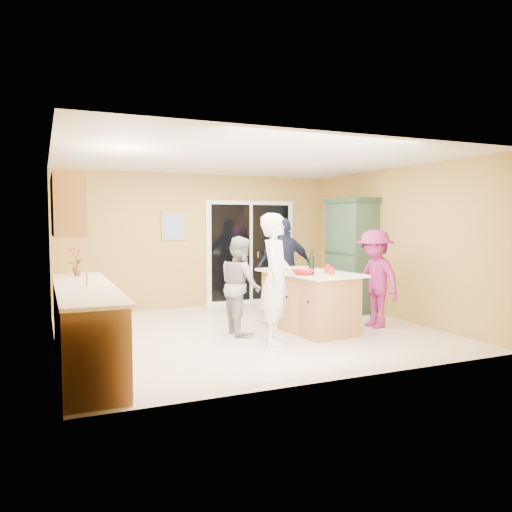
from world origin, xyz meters
name	(u,v)px	position (x,y,z in m)	size (l,w,h in m)	color
floor	(250,332)	(0.00, 0.00, 0.00)	(5.50, 5.50, 0.00)	beige
ceiling	(249,160)	(0.00, 0.00, 2.60)	(5.50, 5.00, 0.10)	silver
wall_back	(201,241)	(0.00, 2.50, 1.30)	(5.50, 0.10, 2.60)	#DFB85B
wall_front	(341,258)	(0.00, -2.50, 1.30)	(5.50, 0.10, 2.60)	#DFB85B
wall_left	(53,251)	(-2.75, 0.00, 1.30)	(0.10, 5.00, 2.60)	#DFB85B
wall_right	(397,244)	(2.75, 0.00, 1.30)	(0.10, 5.00, 2.60)	#DFB85B
left_cabinet_run	(86,329)	(-2.45, -1.05, 0.46)	(0.65, 3.05, 1.24)	#A56D40
upper_cabinets	(67,206)	(-2.58, -0.20, 1.88)	(0.35, 1.60, 0.75)	#A56D40
sliding_door	(251,252)	(1.05, 2.46, 1.05)	(1.90, 0.07, 2.10)	white
framed_picture	(173,226)	(-0.55, 2.48, 1.60)	(0.46, 0.04, 0.56)	#A68253
kitchen_island	(309,303)	(0.90, -0.23, 0.43)	(1.12, 1.83, 0.91)	#A56D40
green_hutch	(351,256)	(2.49, 0.99, 1.03)	(0.61, 1.15, 2.11)	#233928
woman_white	(276,278)	(0.08, -0.76, 0.90)	(0.65, 0.43, 1.79)	white
woman_grey	(240,285)	(-0.16, -0.03, 0.73)	(0.71, 0.55, 1.46)	#A0A0A3
woman_navy	(285,267)	(1.10, 0.99, 0.87)	(1.02, 0.43, 1.75)	#161B32
woman_magenta	(375,279)	(1.96, -0.47, 0.78)	(1.00, 0.58, 1.55)	#8C1E69
serving_bowl	(303,272)	(0.59, -0.60, 0.95)	(0.31, 0.31, 0.08)	red
tulip_vase	(76,261)	(-2.45, 0.23, 1.15)	(0.22, 0.15, 0.42)	#AA1113
tumbler_near	(327,269)	(1.05, -0.53, 0.97)	(0.08, 0.08, 0.12)	red
tumbler_far	(332,271)	(0.95, -0.80, 0.97)	(0.08, 0.08, 0.11)	red
wine_bottle	(312,264)	(0.77, -0.54, 1.05)	(0.08, 0.08, 0.36)	black
white_plate	(307,271)	(0.89, -0.19, 0.92)	(0.25, 0.25, 0.02)	silver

